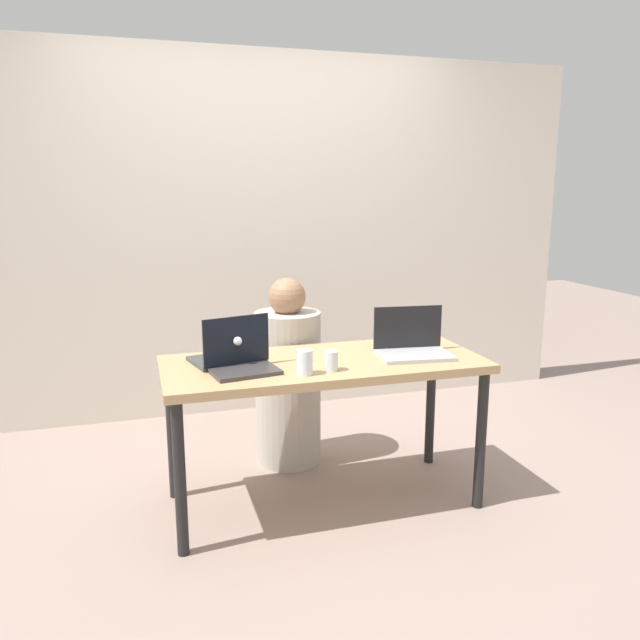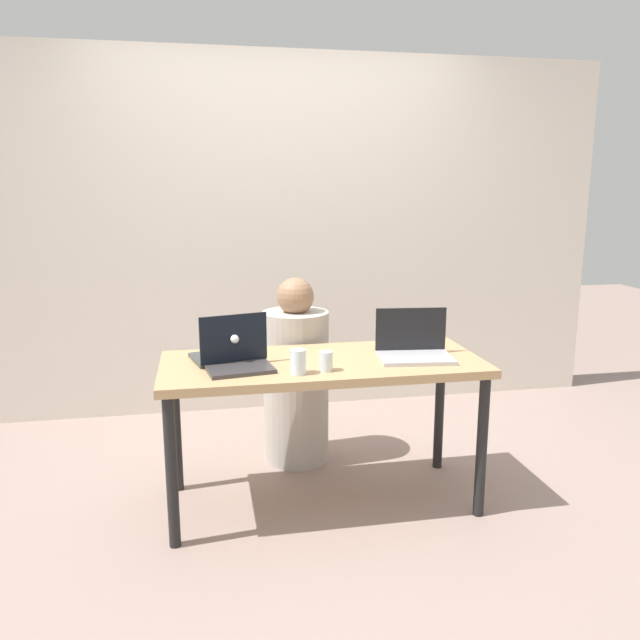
# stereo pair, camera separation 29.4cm
# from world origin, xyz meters

# --- Properties ---
(ground_plane) EXTENTS (12.00, 12.00, 0.00)m
(ground_plane) POSITION_xyz_m (0.00, 0.00, 0.00)
(ground_plane) COLOR gray
(back_wall) EXTENTS (4.50, 0.10, 2.38)m
(back_wall) POSITION_xyz_m (0.00, 1.46, 1.19)
(back_wall) COLOR silver
(back_wall) RESTS_ON ground
(desk) EXTENTS (1.50, 0.63, 0.72)m
(desk) POSITION_xyz_m (0.00, 0.00, 0.65)
(desk) COLOR tan
(desk) RESTS_ON ground
(person_at_center) EXTENTS (0.38, 0.38, 1.04)m
(person_at_center) POSITION_xyz_m (-0.05, 0.52, 0.46)
(person_at_center) COLOR #B5ADA1
(person_at_center) RESTS_ON ground
(laptop_front_left) EXTENTS (0.32, 0.26, 0.21)m
(laptop_front_left) POSITION_xyz_m (-0.40, -0.06, 0.77)
(laptop_front_left) COLOR #3A3537
(laptop_front_left) RESTS_ON desk
(laptop_back_left) EXTENTS (0.36, 0.32, 0.24)m
(laptop_back_left) POSITION_xyz_m (-0.43, 0.07, 0.77)
(laptop_back_left) COLOR #363C3D
(laptop_back_left) RESTS_ON desk
(laptop_front_right) EXTENTS (0.37, 0.28, 0.23)m
(laptop_front_right) POSITION_xyz_m (0.44, -0.03, 0.77)
(laptop_front_right) COLOR #B7B2B7
(laptop_front_right) RESTS_ON desk
(water_glass_left) EXTENTS (0.07, 0.07, 0.11)m
(water_glass_left) POSITION_xyz_m (-0.15, -0.19, 0.77)
(water_glass_left) COLOR silver
(water_glass_left) RESTS_ON desk
(water_glass_center) EXTENTS (0.06, 0.06, 0.09)m
(water_glass_center) POSITION_xyz_m (-0.02, -0.17, 0.76)
(water_glass_center) COLOR silver
(water_glass_center) RESTS_ON desk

